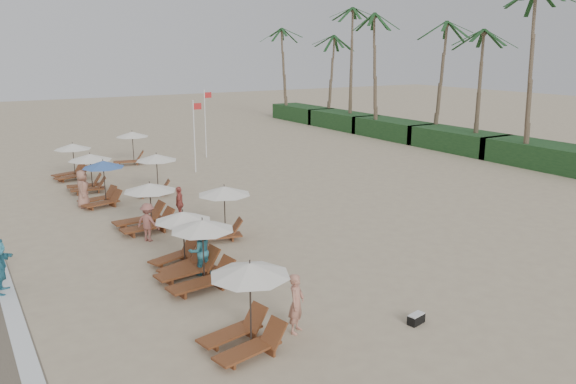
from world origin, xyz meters
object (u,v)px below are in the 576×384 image
lounger_station_6 (70,161)px  lounger_station_2 (179,238)px  beachgoer_far_a (179,204)px  lounger_station_1 (195,256)px  inland_station_1 (155,169)px  flag_pole_near (195,133)px  lounger_station_4 (100,183)px  beachgoer_mid_a (200,251)px  lounger_station_3 (144,208)px  lounger_station_5 (88,171)px  beachgoer_near (296,303)px  duffel_bag (416,319)px  beachgoer_mid_b (148,222)px  beachgoer_far_b (83,189)px  inland_station_0 (222,207)px  inland_station_2 (130,145)px  lounger_station_0 (243,307)px

lounger_station_6 → lounger_station_2: bearing=-88.5°
beachgoer_far_a → lounger_station_1: bearing=9.8°
inland_station_1 → flag_pole_near: (4.12, 4.35, 1.10)m
lounger_station_4 → beachgoer_mid_a: lounger_station_4 is taller
lounger_station_3 → beachgoer_mid_a: lounger_station_3 is taller
lounger_station_5 → inland_station_1: inland_station_1 is taller
lounger_station_2 → beachgoer_near: size_ratio=1.37×
flag_pole_near → beachgoer_far_a: bearing=-116.3°
lounger_station_6 → duffel_bag: size_ratio=4.30×
lounger_station_5 → beachgoer_near: size_ratio=1.49×
beachgoer_mid_b → lounger_station_2: bearing=145.8°
beachgoer_far_b → beachgoer_mid_a: bearing=-149.1°
lounger_station_4 → inland_station_1: bearing=11.7°
inland_station_0 → lounger_station_6: bearing=101.5°
lounger_station_3 → inland_station_1: 6.20m
lounger_station_1 → lounger_station_6: bearing=91.1°
lounger_station_6 → beachgoer_far_a: (2.55, -11.76, -0.32)m
lounger_station_6 → duffel_bag: 25.49m
lounger_station_3 → lounger_station_6: 12.26m
beachgoer_far_a → flag_pole_near: bearing=-179.8°
lounger_station_6 → beachgoer_mid_b: bearing=-88.4°
lounger_station_6 → beachgoer_mid_a: bearing=-87.4°
inland_station_1 → beachgoer_mid_b: bearing=-110.7°
inland_station_2 → duffel_bag: bearing=-89.5°
inland_station_1 → beachgoer_far_b: 4.00m
lounger_station_0 → duffel_bag: (4.91, -1.33, -1.04)m
beachgoer_near → inland_station_0: bearing=41.3°
lounger_station_1 → lounger_station_4: 11.91m
lounger_station_1 → lounger_station_5: size_ratio=1.05×
inland_station_0 → beachgoer_near: (-1.62, -8.40, -0.54)m
lounger_station_6 → inland_station_1: size_ratio=0.97×
inland_station_0 → lounger_station_3: bearing=128.1°
lounger_station_6 → beachgoer_far_b: lounger_station_6 is taller
lounger_station_2 → lounger_station_4: lounger_station_4 is taller
lounger_station_4 → beachgoer_mid_a: bearing=-86.1°
beachgoer_near → beachgoer_far_a: 11.93m
lounger_station_0 → inland_station_2: (4.65, 26.31, 0.17)m
lounger_station_3 → beachgoer_far_b: 5.35m
lounger_station_2 → beachgoer_mid_a: 1.13m
lounger_station_1 → beachgoer_far_b: 12.01m
lounger_station_4 → lounger_station_6: bearing=90.7°
beachgoer_far_b → beachgoer_far_a: bearing=-121.7°
beachgoer_mid_a → lounger_station_0: bearing=79.3°
lounger_station_3 → beachgoer_mid_a: (0.08, -6.05, -0.12)m
lounger_station_0 → beachgoer_mid_a: 5.52m
lounger_station_4 → lounger_station_1: bearing=-88.7°
beachgoer_far_a → lounger_station_2: bearing=5.7°
lounger_station_6 → beachgoer_mid_a: 18.31m
beachgoer_near → beachgoer_mid_b: size_ratio=1.07×
lounger_station_0 → beachgoer_mid_b: bearing=86.6°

